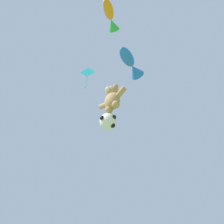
{
  "coord_description": "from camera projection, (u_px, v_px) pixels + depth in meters",
  "views": [
    {
      "loc": [
        4.61,
        1.69,
        1.58
      ],
      "look_at": [
        -0.38,
        6.66,
        9.92
      ],
      "focal_mm": 35.0,
      "sensor_mm": 36.0,
      "label": 1
    }
  ],
  "objects": [
    {
      "name": "soccer_ball_kite",
      "position": [
        108.0,
        121.0,
        11.2
      ],
      "size": [
        0.98,
        0.98,
        0.91
      ],
      "color": "white"
    },
    {
      "name": "diamond_kite",
      "position": [
        87.0,
        74.0,
        15.27
      ],
      "size": [
        0.79,
        0.74,
        2.68
      ],
      "color": "#19ADB2"
    },
    {
      "name": "fish_kite_cobalt",
      "position": [
        131.0,
        64.0,
        12.84
      ],
      "size": [
        1.24,
        2.2,
        0.83
      ],
      "color": "blue"
    },
    {
      "name": "fish_kite_tangerine",
      "position": [
        110.0,
        17.0,
        11.35
      ],
      "size": [
        1.27,
        1.68,
        0.61
      ],
      "color": "orange"
    },
    {
      "name": "teddy_bear_kite",
      "position": [
        112.0,
        98.0,
        11.78
      ],
      "size": [
        1.96,
        0.86,
        1.99
      ],
      "color": "tan"
    }
  ]
}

